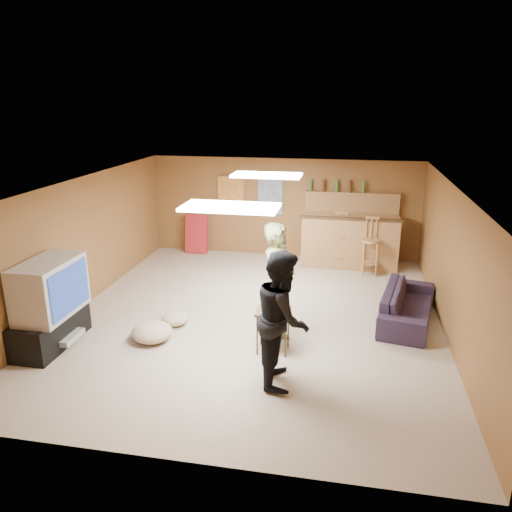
% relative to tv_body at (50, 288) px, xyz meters
% --- Properties ---
extents(ground, '(7.00, 7.00, 0.00)m').
position_rel_tv_body_xyz_m(ground, '(2.65, 1.50, -0.90)').
color(ground, tan).
rests_on(ground, ground).
extents(ceiling, '(6.00, 7.00, 0.02)m').
position_rel_tv_body_xyz_m(ceiling, '(2.65, 1.50, 1.30)').
color(ceiling, silver).
rests_on(ceiling, ground).
extents(wall_back, '(6.00, 0.02, 2.20)m').
position_rel_tv_body_xyz_m(wall_back, '(2.65, 5.00, 0.20)').
color(wall_back, brown).
rests_on(wall_back, ground).
extents(wall_front, '(6.00, 0.02, 2.20)m').
position_rel_tv_body_xyz_m(wall_front, '(2.65, -2.00, 0.20)').
color(wall_front, brown).
rests_on(wall_front, ground).
extents(wall_left, '(0.02, 7.00, 2.20)m').
position_rel_tv_body_xyz_m(wall_left, '(-0.35, 1.50, 0.20)').
color(wall_left, brown).
rests_on(wall_left, ground).
extents(wall_right, '(0.02, 7.00, 2.20)m').
position_rel_tv_body_xyz_m(wall_right, '(5.65, 1.50, 0.20)').
color(wall_right, brown).
rests_on(wall_right, ground).
extents(tv_stand, '(0.55, 1.30, 0.50)m').
position_rel_tv_body_xyz_m(tv_stand, '(-0.07, 0.00, -0.65)').
color(tv_stand, black).
rests_on(tv_stand, ground).
extents(dvd_box, '(0.35, 0.50, 0.08)m').
position_rel_tv_body_xyz_m(dvd_box, '(0.15, 0.00, -0.75)').
color(dvd_box, '#B2B2B7').
rests_on(dvd_box, tv_stand).
extents(tv_body, '(0.60, 1.10, 0.80)m').
position_rel_tv_body_xyz_m(tv_body, '(0.00, 0.00, 0.00)').
color(tv_body, '#B2B2B7').
rests_on(tv_body, tv_stand).
extents(tv_screen, '(0.02, 0.95, 0.65)m').
position_rel_tv_body_xyz_m(tv_screen, '(0.31, 0.00, 0.00)').
color(tv_screen, navy).
rests_on(tv_screen, tv_body).
extents(bar_counter, '(2.00, 0.60, 1.10)m').
position_rel_tv_body_xyz_m(bar_counter, '(4.15, 4.45, -0.35)').
color(bar_counter, '#996737').
rests_on(bar_counter, ground).
extents(bar_lip, '(2.10, 0.12, 0.05)m').
position_rel_tv_body_xyz_m(bar_lip, '(4.15, 4.20, 0.20)').
color(bar_lip, '#392412').
rests_on(bar_lip, bar_counter).
extents(bar_shelf, '(2.00, 0.18, 0.05)m').
position_rel_tv_body_xyz_m(bar_shelf, '(4.15, 4.90, 0.60)').
color(bar_shelf, '#996737').
rests_on(bar_shelf, bar_backing).
extents(bar_backing, '(2.00, 0.14, 0.60)m').
position_rel_tv_body_xyz_m(bar_backing, '(4.15, 4.92, 0.30)').
color(bar_backing, '#996737').
rests_on(bar_backing, bar_counter).
extents(poster_left, '(0.60, 0.03, 0.85)m').
position_rel_tv_body_xyz_m(poster_left, '(1.45, 4.96, 0.45)').
color(poster_left, '#BF3F26').
rests_on(poster_left, wall_back).
extents(poster_right, '(0.55, 0.03, 0.80)m').
position_rel_tv_body_xyz_m(poster_right, '(2.35, 4.96, 0.45)').
color(poster_right, '#334C99').
rests_on(poster_right, wall_back).
extents(folding_chair_stack, '(0.50, 0.26, 0.91)m').
position_rel_tv_body_xyz_m(folding_chair_stack, '(0.65, 4.80, -0.45)').
color(folding_chair_stack, red).
rests_on(folding_chair_stack, ground).
extents(ceiling_panel_front, '(1.20, 0.60, 0.04)m').
position_rel_tv_body_xyz_m(ceiling_panel_front, '(2.65, 0.00, 1.27)').
color(ceiling_panel_front, white).
rests_on(ceiling_panel_front, ceiling).
extents(ceiling_panel_back, '(1.20, 0.60, 0.04)m').
position_rel_tv_body_xyz_m(ceiling_panel_back, '(2.65, 2.70, 1.27)').
color(ceiling_panel_back, white).
rests_on(ceiling_panel_back, ceiling).
extents(person_olive, '(0.64, 0.78, 1.82)m').
position_rel_tv_body_xyz_m(person_olive, '(3.16, 0.72, 0.01)').
color(person_olive, olive).
rests_on(person_olive, ground).
extents(person_black, '(0.75, 0.91, 1.74)m').
position_rel_tv_body_xyz_m(person_black, '(3.37, -0.31, -0.03)').
color(person_black, black).
rests_on(person_black, ground).
extents(sofa, '(1.06, 1.97, 0.55)m').
position_rel_tv_body_xyz_m(sofa, '(5.11, 1.84, -0.63)').
color(sofa, black).
rests_on(sofa, ground).
extents(tray_table, '(0.49, 0.40, 0.63)m').
position_rel_tv_body_xyz_m(tray_table, '(3.14, 0.42, -0.59)').
color(tray_table, '#392412').
rests_on(tray_table, ground).
extents(cup_red_near, '(0.09, 0.09, 0.10)m').
position_rel_tv_body_xyz_m(cup_red_near, '(3.05, 0.48, -0.22)').
color(cup_red_near, '#AB0B18').
rests_on(cup_red_near, tray_table).
extents(cup_red_far, '(0.08, 0.08, 0.10)m').
position_rel_tv_body_xyz_m(cup_red_far, '(3.20, 0.35, -0.22)').
color(cup_red_far, '#AB0B18').
rests_on(cup_red_far, tray_table).
extents(cup_blue, '(0.10, 0.10, 0.12)m').
position_rel_tv_body_xyz_m(cup_blue, '(3.30, 0.52, -0.21)').
color(cup_blue, '#173EA0').
rests_on(cup_blue, tray_table).
extents(bar_stool_left, '(0.43, 0.43, 1.10)m').
position_rel_tv_body_xyz_m(bar_stool_left, '(3.96, 4.30, -0.35)').
color(bar_stool_left, '#996737').
rests_on(bar_stool_left, ground).
extents(bar_stool_right, '(0.46, 0.46, 1.18)m').
position_rel_tv_body_xyz_m(bar_stool_right, '(4.57, 3.98, -0.31)').
color(bar_stool_right, '#996737').
rests_on(bar_stool_right, ground).
extents(cushion_near_tv, '(0.69, 0.69, 0.27)m').
position_rel_tv_body_xyz_m(cushion_near_tv, '(1.32, 0.40, -0.76)').
color(cushion_near_tv, tan).
rests_on(cushion_near_tv, ground).
extents(cushion_mid, '(0.53, 0.53, 0.20)m').
position_rel_tv_body_xyz_m(cushion_mid, '(1.46, 1.00, -0.80)').
color(cushion_mid, tan).
rests_on(cushion_mid, ground).
extents(cushion_far, '(0.61, 0.61, 0.22)m').
position_rel_tv_body_xyz_m(cushion_far, '(1.23, 0.49, -0.79)').
color(cushion_far, tan).
rests_on(cushion_far, ground).
extents(bottle_row, '(1.20, 0.08, 0.26)m').
position_rel_tv_body_xyz_m(bottle_row, '(3.81, 4.88, 0.75)').
color(bottle_row, '#3F7233').
rests_on(bottle_row, bar_shelf).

